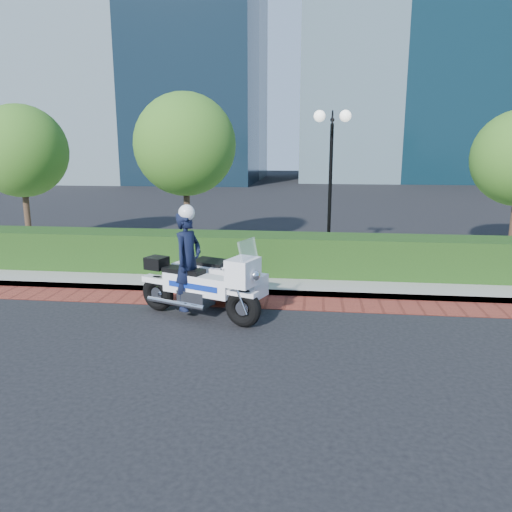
# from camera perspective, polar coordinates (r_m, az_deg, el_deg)

# --- Properties ---
(ground) EXTENTS (120.00, 120.00, 0.00)m
(ground) POSITION_cam_1_polar(r_m,az_deg,el_deg) (9.72, 2.84, -8.07)
(ground) COLOR black
(ground) RESTS_ON ground
(brick_strip) EXTENTS (60.00, 1.00, 0.01)m
(brick_strip) POSITION_cam_1_polar(r_m,az_deg,el_deg) (11.13, 3.39, -5.33)
(brick_strip) COLOR maroon
(brick_strip) RESTS_ON ground
(sidewalk) EXTENTS (60.00, 8.00, 0.15)m
(sidewalk) POSITION_cam_1_polar(r_m,az_deg,el_deg) (15.46, 4.43, 0.02)
(sidewalk) COLOR gray
(sidewalk) RESTS_ON ground
(hedge_main) EXTENTS (18.00, 1.20, 1.00)m
(hedge_main) POSITION_cam_1_polar(r_m,az_deg,el_deg) (12.99, 4.00, 0.21)
(hedge_main) COLOR black
(hedge_main) RESTS_ON sidewalk
(lamppost) EXTENTS (1.02, 0.70, 4.21)m
(lamppost) POSITION_cam_1_polar(r_m,az_deg,el_deg) (14.29, 8.56, 10.57)
(lamppost) COLOR black
(lamppost) RESTS_ON sidewalk
(tree_a) EXTENTS (3.00, 3.00, 4.58)m
(tree_a) POSITION_cam_1_polar(r_m,az_deg,el_deg) (18.31, -25.29, 10.77)
(tree_a) COLOR #332319
(tree_a) RESTS_ON sidewalk
(tree_b) EXTENTS (3.20, 3.20, 4.89)m
(tree_b) POSITION_cam_1_polar(r_m,az_deg,el_deg) (16.11, -8.12, 12.49)
(tree_b) COLOR #332319
(tree_b) RESTS_ON sidewalk
(police_motorcycle) EXTENTS (2.71, 2.50, 2.29)m
(police_motorcycle) POSITION_cam_1_polar(r_m,az_deg,el_deg) (10.38, -5.90, -2.23)
(police_motorcycle) COLOR black
(police_motorcycle) RESTS_ON ground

